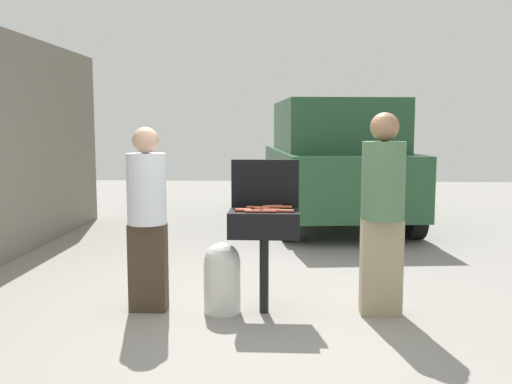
% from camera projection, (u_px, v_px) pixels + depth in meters
% --- Properties ---
extents(ground_plane, '(24.00, 24.00, 0.00)m').
position_uv_depth(ground_plane, '(239.00, 315.00, 4.92)').
color(ground_plane, gray).
extents(bbq_grill, '(0.60, 0.44, 0.90)m').
position_uv_depth(bbq_grill, '(264.00, 226.00, 4.91)').
color(bbq_grill, black).
rests_on(bbq_grill, ground).
extents(grill_lid_open, '(0.60, 0.05, 0.42)m').
position_uv_depth(grill_lid_open, '(265.00, 183.00, 5.09)').
color(grill_lid_open, black).
rests_on(grill_lid_open, bbq_grill).
extents(hot_dog_0, '(0.13, 0.04, 0.03)m').
position_uv_depth(hot_dog_0, '(270.00, 207.00, 4.99)').
color(hot_dog_0, '#B74C33').
rests_on(hot_dog_0, bbq_grill).
extents(hot_dog_1, '(0.13, 0.03, 0.03)m').
position_uv_depth(hot_dog_1, '(284.00, 207.00, 4.98)').
color(hot_dog_1, '#B74C33').
rests_on(hot_dog_1, bbq_grill).
extents(hot_dog_2, '(0.13, 0.04, 0.03)m').
position_uv_depth(hot_dog_2, '(286.00, 211.00, 4.76)').
color(hot_dog_2, '#B74C33').
rests_on(hot_dog_2, bbq_grill).
extents(hot_dog_3, '(0.13, 0.03, 0.03)m').
position_uv_depth(hot_dog_3, '(262.00, 209.00, 4.88)').
color(hot_dog_3, '#B74C33').
rests_on(hot_dog_3, bbq_grill).
extents(hot_dog_4, '(0.13, 0.04, 0.03)m').
position_uv_depth(hot_dog_4, '(254.00, 208.00, 4.95)').
color(hot_dog_4, '#AD4228').
rests_on(hot_dog_4, bbq_grill).
extents(hot_dog_5, '(0.13, 0.03, 0.03)m').
position_uv_depth(hot_dog_5, '(253.00, 211.00, 4.75)').
color(hot_dog_5, '#C6593D').
rests_on(hot_dog_5, bbq_grill).
extents(hot_dog_6, '(0.13, 0.03, 0.03)m').
position_uv_depth(hot_dog_6, '(244.00, 210.00, 4.80)').
color(hot_dog_6, '#B74C33').
rests_on(hot_dog_6, bbq_grill).
extents(hot_dog_7, '(0.13, 0.03, 0.03)m').
position_uv_depth(hot_dog_7, '(272.00, 210.00, 4.82)').
color(hot_dog_7, '#C6593D').
rests_on(hot_dog_7, bbq_grill).
extents(hot_dog_8, '(0.13, 0.04, 0.03)m').
position_uv_depth(hot_dog_8, '(269.00, 211.00, 4.74)').
color(hot_dog_8, '#B74C33').
rests_on(hot_dog_8, bbq_grill).
extents(hot_dog_9, '(0.13, 0.04, 0.03)m').
position_uv_depth(hot_dog_9, '(275.00, 206.00, 5.02)').
color(hot_dog_9, '#AD4228').
rests_on(hot_dog_9, bbq_grill).
extents(hot_dog_10, '(0.13, 0.03, 0.03)m').
position_uv_depth(hot_dog_10, '(242.00, 210.00, 4.83)').
color(hot_dog_10, '#C6593D').
rests_on(hot_dog_10, bbq_grill).
extents(propane_tank, '(0.32, 0.32, 0.62)m').
position_uv_depth(propane_tank, '(222.00, 276.00, 4.96)').
color(propane_tank, silver).
rests_on(propane_tank, ground).
extents(person_left, '(0.34, 0.34, 1.61)m').
position_uv_depth(person_left, '(147.00, 212.00, 4.95)').
color(person_left, '#3F3323').
rests_on(person_left, ground).
extents(person_right, '(0.36, 0.36, 1.73)m').
position_uv_depth(person_right, '(383.00, 206.00, 4.85)').
color(person_right, gray).
rests_on(person_right, ground).
extents(parked_minivan, '(2.42, 4.58, 2.02)m').
position_uv_depth(parked_minivan, '(333.00, 162.00, 9.53)').
color(parked_minivan, '#234C2D').
rests_on(parked_minivan, ground).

